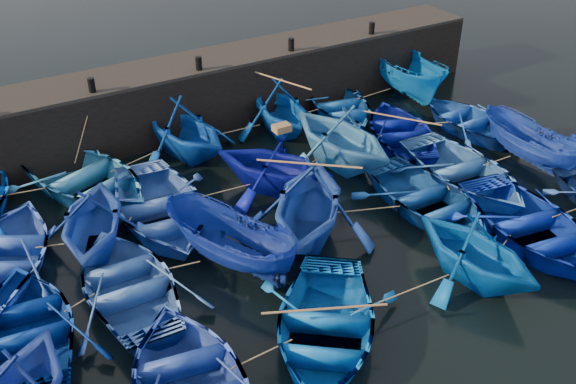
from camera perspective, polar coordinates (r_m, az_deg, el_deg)
ground at (r=18.42m, az=5.17°, el=-6.40°), size 120.00×120.00×0.00m
quay_wall at (r=25.74m, az=-8.50°, el=8.48°), size 26.00×2.50×2.50m
quay_top at (r=25.25m, az=-8.74°, el=11.20°), size 26.00×2.50×0.12m
bollard_1 at (r=23.22m, az=-17.06°, el=9.07°), size 0.24×0.24×0.50m
bollard_2 at (r=24.36m, az=-7.94°, el=11.26°), size 0.24×0.24×0.50m
bollard_3 at (r=26.08m, az=0.29°, el=12.98°), size 0.24×0.24×0.50m
bollard_4 at (r=28.26m, az=7.46°, el=14.25°), size 0.24×0.24×0.50m
boat_1 at (r=22.18m, az=-17.64°, el=1.22°), size 5.92×6.81×1.18m
boat_2 at (r=23.40m, az=-9.28°, el=5.62°), size 4.64×5.09×2.29m
boat_3 at (r=24.88m, az=-0.72°, el=7.57°), size 4.15×4.62×2.17m
boat_4 at (r=26.57m, az=4.63°, el=7.70°), size 4.20×5.23×0.96m
boat_5 at (r=28.59m, az=10.58°, el=10.26°), size 3.01×5.59×2.05m
boat_6 at (r=19.34m, az=-24.11°, el=-5.35°), size 5.97×6.56×1.11m
boat_7 at (r=19.08m, az=-16.97°, el=-2.32°), size 4.89×5.18×2.16m
boat_8 at (r=20.03m, az=-11.34°, el=-1.40°), size 4.51×5.92×1.15m
boat_9 at (r=20.99m, az=-1.25°, el=2.59°), size 5.29×5.43×2.17m
boat_10 at (r=22.51m, az=4.74°, el=5.09°), size 4.61×5.17×2.47m
boat_11 at (r=24.72m, az=9.99°, el=5.38°), size 5.05×5.79×1.00m
boat_12 at (r=26.33m, az=15.74°, el=6.27°), size 3.47×4.67×0.93m
boat_13 at (r=16.96m, az=-22.16°, el=-11.01°), size 3.93×5.13×0.99m
boat_14 at (r=17.43m, az=-13.99°, el=-7.85°), size 3.70×5.04×1.02m
boat_15 at (r=17.82m, az=-5.26°, el=-4.52°), size 3.33×4.62×1.68m
boat_16 at (r=18.70m, az=1.83°, el=-0.89°), size 6.19×6.26×2.50m
boat_17 at (r=20.68m, az=12.32°, el=-0.54°), size 3.63×5.05×1.04m
boat_18 at (r=22.33m, az=15.38°, el=1.73°), size 4.08×5.53×1.11m
boat_19 at (r=24.34m, az=20.66°, el=4.02°), size 1.81×4.17×1.58m
boat_22 at (r=15.73m, az=3.22°, el=-11.83°), size 6.02×6.26×1.06m
boat_23 at (r=17.90m, az=16.39°, el=-4.94°), size 3.81×4.29×2.06m
boat_24 at (r=20.21m, az=20.87°, el=-2.82°), size 4.67×5.95×1.12m
wooden_crate at (r=20.56m, az=-0.57°, el=5.72°), size 0.55×0.39×0.23m
mooring_ropes at (r=21.52m, az=-1.78°, el=2.73°), size 17.96×11.87×2.10m
loose_oars at (r=20.36m, az=3.82°, el=3.54°), size 10.56×12.39×1.56m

